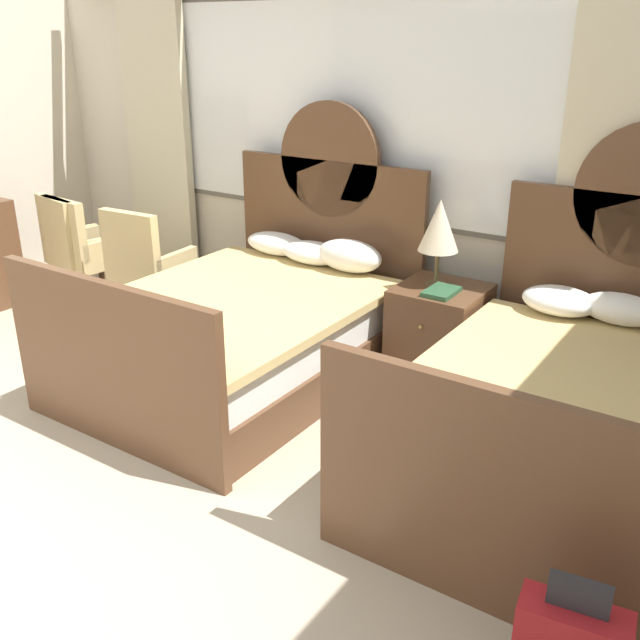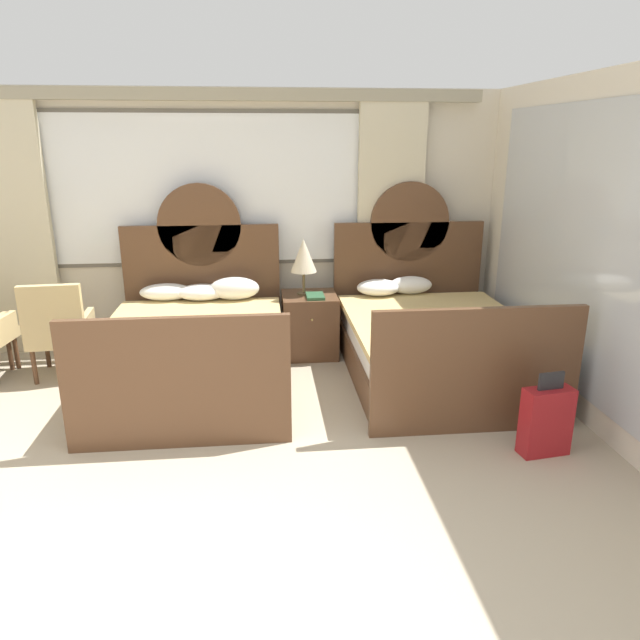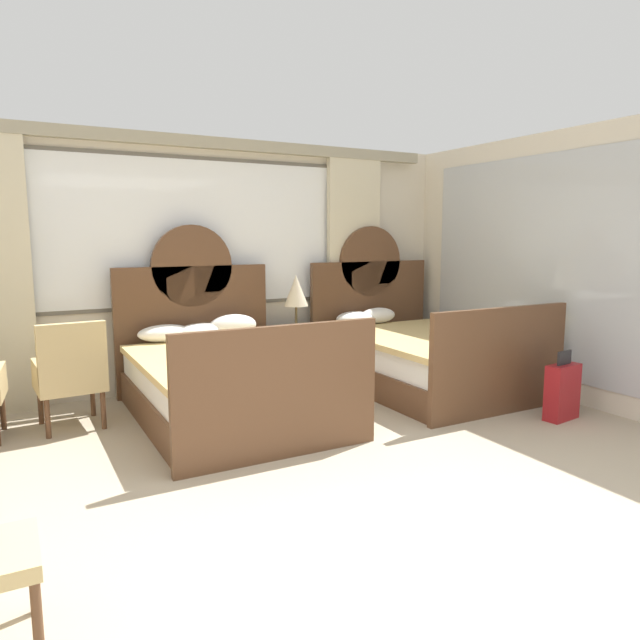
{
  "view_description": "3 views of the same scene",
  "coord_description": "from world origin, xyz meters",
  "px_view_note": "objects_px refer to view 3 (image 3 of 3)",
  "views": [
    {
      "loc": [
        2.85,
        -0.75,
        2.23
      ],
      "look_at": [
        0.91,
        2.14,
        0.82
      ],
      "focal_mm": 39.92,
      "sensor_mm": 36.0,
      "label": 1
    },
    {
      "loc": [
        0.54,
        -2.41,
        2.2
      ],
      "look_at": [
        0.99,
        1.91,
        0.84
      ],
      "focal_mm": 32.59,
      "sensor_mm": 36.0,
      "label": 2
    },
    {
      "loc": [
        -1.81,
        -2.24,
        1.66
      ],
      "look_at": [
        0.76,
        2.48,
        0.87
      ],
      "focal_mm": 32.47,
      "sensor_mm": 36.0,
      "label": 3
    }
  ],
  "objects_px": {
    "book_on_nightstand": "(310,327)",
    "nightstand_between_beds": "(302,356)",
    "table_lamp_on_nightstand": "(296,291)",
    "suitcase_on_floor": "(562,392)",
    "armchair_by_window_left": "(71,372)",
    "bed_near_window": "(228,378)",
    "bed_near_mirror": "(421,355)"
  },
  "relations": [
    {
      "from": "nightstand_between_beds",
      "to": "armchair_by_window_left",
      "type": "distance_m",
      "value": 2.45
    },
    {
      "from": "book_on_nightstand",
      "to": "nightstand_between_beds",
      "type": "bearing_deg",
      "value": 113.33
    },
    {
      "from": "nightstand_between_beds",
      "to": "book_on_nightstand",
      "type": "height_order",
      "value": "book_on_nightstand"
    },
    {
      "from": "bed_near_mirror",
      "to": "nightstand_between_beds",
      "type": "xyz_separation_m",
      "value": [
        -1.11,
        0.71,
        -0.03
      ]
    },
    {
      "from": "armchair_by_window_left",
      "to": "suitcase_on_floor",
      "type": "bearing_deg",
      "value": -25.07
    },
    {
      "from": "nightstand_between_beds",
      "to": "suitcase_on_floor",
      "type": "bearing_deg",
      "value": -55.72
    },
    {
      "from": "nightstand_between_beds",
      "to": "armchair_by_window_left",
      "type": "bearing_deg",
      "value": -170.81
    },
    {
      "from": "nightstand_between_beds",
      "to": "book_on_nightstand",
      "type": "relative_size",
      "value": 2.5
    },
    {
      "from": "table_lamp_on_nightstand",
      "to": "armchair_by_window_left",
      "type": "relative_size",
      "value": 0.61
    },
    {
      "from": "bed_near_window",
      "to": "bed_near_mirror",
      "type": "relative_size",
      "value": 1.0
    },
    {
      "from": "book_on_nightstand",
      "to": "suitcase_on_floor",
      "type": "distance_m",
      "value": 2.61
    },
    {
      "from": "bed_near_mirror",
      "to": "table_lamp_on_nightstand",
      "type": "distance_m",
      "value": 1.55
    },
    {
      "from": "bed_near_window",
      "to": "nightstand_between_beds",
      "type": "relative_size",
      "value": 3.46
    },
    {
      "from": "bed_near_mirror",
      "to": "book_on_nightstand",
      "type": "bearing_deg",
      "value": 150.59
    },
    {
      "from": "bed_near_mirror",
      "to": "suitcase_on_floor",
      "type": "height_order",
      "value": "bed_near_mirror"
    },
    {
      "from": "nightstand_between_beds",
      "to": "armchair_by_window_left",
      "type": "height_order",
      "value": "armchair_by_window_left"
    },
    {
      "from": "nightstand_between_beds",
      "to": "suitcase_on_floor",
      "type": "height_order",
      "value": "nightstand_between_beds"
    },
    {
      "from": "bed_near_window",
      "to": "suitcase_on_floor",
      "type": "distance_m",
      "value": 3.05
    },
    {
      "from": "table_lamp_on_nightstand",
      "to": "suitcase_on_floor",
      "type": "xyz_separation_m",
      "value": [
        1.58,
        -2.25,
        -0.8
      ]
    },
    {
      "from": "bed_near_mirror",
      "to": "suitcase_on_floor",
      "type": "relative_size",
      "value": 3.54
    },
    {
      "from": "nightstand_between_beds",
      "to": "suitcase_on_floor",
      "type": "xyz_separation_m",
      "value": [
        1.52,
        -2.23,
        -0.07
      ]
    },
    {
      "from": "bed_near_window",
      "to": "suitcase_on_floor",
      "type": "bearing_deg",
      "value": -30.12
    },
    {
      "from": "bed_near_mirror",
      "to": "table_lamp_on_nightstand",
      "type": "height_order",
      "value": "bed_near_mirror"
    },
    {
      "from": "bed_near_mirror",
      "to": "armchair_by_window_left",
      "type": "distance_m",
      "value": 3.54
    },
    {
      "from": "bed_near_window",
      "to": "nightstand_between_beds",
      "type": "bearing_deg",
      "value": 32.1
    },
    {
      "from": "table_lamp_on_nightstand",
      "to": "suitcase_on_floor",
      "type": "bearing_deg",
      "value": -55.02
    },
    {
      "from": "book_on_nightstand",
      "to": "armchair_by_window_left",
      "type": "distance_m",
      "value": 2.48
    },
    {
      "from": "bed_near_window",
      "to": "suitcase_on_floor",
      "type": "xyz_separation_m",
      "value": [
        2.63,
        -1.53,
        -0.1
      ]
    },
    {
      "from": "nightstand_between_beds",
      "to": "table_lamp_on_nightstand",
      "type": "relative_size",
      "value": 1.12
    },
    {
      "from": "armchair_by_window_left",
      "to": "bed_near_window",
      "type": "bearing_deg",
      "value": -13.44
    },
    {
      "from": "bed_near_mirror",
      "to": "table_lamp_on_nightstand",
      "type": "bearing_deg",
      "value": 147.83
    },
    {
      "from": "bed_near_mirror",
      "to": "book_on_nightstand",
      "type": "xyz_separation_m",
      "value": [
        -1.06,
        0.6,
        0.31
      ]
    }
  ]
}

